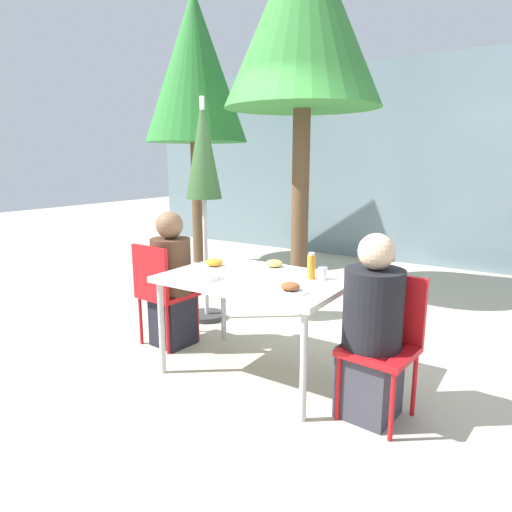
{
  "coord_description": "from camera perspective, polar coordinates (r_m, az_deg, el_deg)",
  "views": [
    {
      "loc": [
        1.72,
        -2.64,
        1.57
      ],
      "look_at": [
        0.0,
        0.0,
        0.89
      ],
      "focal_mm": 32.0,
      "sensor_mm": 36.0,
      "label": 1
    }
  ],
  "objects": [
    {
      "name": "tree_behind_right",
      "position": [
        7.11,
        -7.64,
        22.15
      ],
      "size": [
        1.49,
        1.49,
        3.9
      ],
      "color": "brown",
      "rests_on": "ground"
    },
    {
      "name": "drinking_cup",
      "position": [
        3.19,
        8.3,
        -2.18
      ],
      "size": [
        0.07,
        0.07,
        0.09
      ],
      "color": "silver",
      "rests_on": "dining_table"
    },
    {
      "name": "person_left",
      "position": [
        3.9,
        -10.49,
        -3.32
      ],
      "size": [
        0.33,
        0.33,
        1.15
      ],
      "rotation": [
        0.0,
        0.0,
        -0.08
      ],
      "color": "black",
      "rests_on": "ground"
    },
    {
      "name": "person_right",
      "position": [
        2.87,
        14.26,
        -9.36
      ],
      "size": [
        0.36,
        0.36,
        1.15
      ],
      "rotation": [
        0.0,
        0.0,
        3.04
      ],
      "color": "#383842",
      "rests_on": "ground"
    },
    {
      "name": "plate_2",
      "position": [
        3.53,
        -5.25,
        -1.05
      ],
      "size": [
        0.25,
        0.25,
        0.07
      ],
      "color": "white",
      "rests_on": "dining_table"
    },
    {
      "name": "dining_table",
      "position": [
        3.27,
        0.0,
        -3.6
      ],
      "size": [
        1.29,
        0.87,
        0.74
      ],
      "color": "silver",
      "rests_on": "ground"
    },
    {
      "name": "tree_behind_left",
      "position": [
        5.53,
        6.0,
        27.65
      ],
      "size": [
        1.75,
        1.75,
        4.06
      ],
      "color": "brown",
      "rests_on": "ground"
    },
    {
      "name": "building_facade",
      "position": [
        7.28,
        19.85,
        10.84
      ],
      "size": [
        10.0,
        0.2,
        3.0
      ],
      "color": "slate",
      "rests_on": "ground"
    },
    {
      "name": "chair_left",
      "position": [
        3.9,
        -11.84,
        -3.82
      ],
      "size": [
        0.43,
        0.43,
        0.88
      ],
      "rotation": [
        0.0,
        0.0,
        -0.08
      ],
      "color": "red",
      "rests_on": "ground"
    },
    {
      "name": "chair_right",
      "position": [
        2.92,
        15.82,
        -9.44
      ],
      "size": [
        0.44,
        0.44,
        0.88
      ],
      "rotation": [
        0.0,
        0.0,
        3.04
      ],
      "color": "red",
      "rests_on": "ground"
    },
    {
      "name": "ground_plane",
      "position": [
        3.52,
        0.0,
        -14.37
      ],
      "size": [
        24.0,
        24.0,
        0.0
      ],
      "primitive_type": "plane",
      "color": "#B2A893"
    },
    {
      "name": "bottle",
      "position": [
        3.2,
        6.94,
        -1.3
      ],
      "size": [
        0.06,
        0.06,
        0.19
      ],
      "color": "#B7751E",
      "rests_on": "dining_table"
    },
    {
      "name": "plate_0",
      "position": [
        2.88,
        4.29,
        -4.08
      ],
      "size": [
        0.23,
        0.23,
        0.06
      ],
      "color": "white",
      "rests_on": "dining_table"
    },
    {
      "name": "closed_umbrella",
      "position": [
        4.37,
        -6.6,
        11.74
      ],
      "size": [
        0.36,
        0.36,
        2.12
      ],
      "color": "#333333",
      "rests_on": "ground"
    },
    {
      "name": "plate_1",
      "position": [
        3.49,
        2.29,
        -1.18
      ],
      "size": [
        0.24,
        0.24,
        0.07
      ],
      "color": "white",
      "rests_on": "dining_table"
    },
    {
      "name": "salad_bowl",
      "position": [
        3.2,
        -6.42,
        -2.38
      ],
      "size": [
        0.19,
        0.19,
        0.06
      ],
      "color": "white",
      "rests_on": "dining_table"
    }
  ]
}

